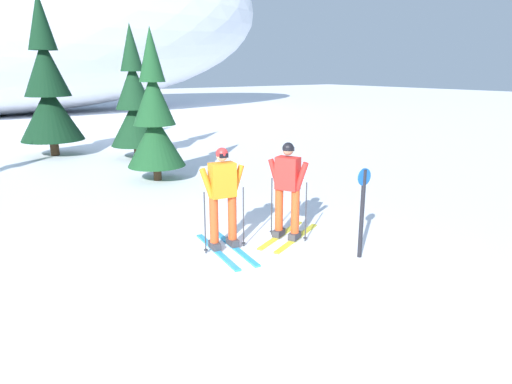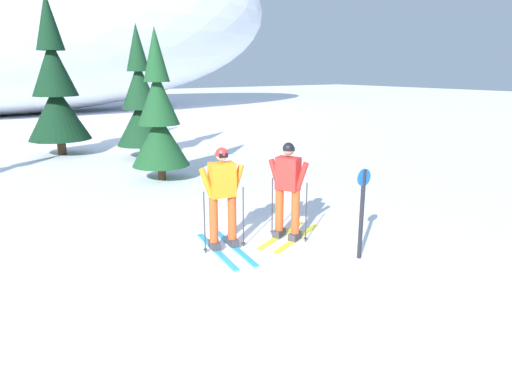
{
  "view_description": "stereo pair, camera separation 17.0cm",
  "coord_description": "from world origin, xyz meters",
  "px_view_note": "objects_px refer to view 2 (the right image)",
  "views": [
    {
      "loc": [
        -3.47,
        -5.47,
        3.02
      ],
      "look_at": [
        0.96,
        0.78,
        0.95
      ],
      "focal_mm": 32.25,
      "sensor_mm": 36.0,
      "label": 1
    },
    {
      "loc": [
        -3.33,
        -5.56,
        3.02
      ],
      "look_at": [
        0.96,
        0.78,
        0.95
      ],
      "focal_mm": 32.25,
      "sensor_mm": 36.0,
      "label": 2
    }
  ],
  "objects_px": {
    "skier_red_jacket": "(288,190)",
    "trail_marker_post": "(362,208)",
    "pine_tree_far_right": "(140,103)",
    "skier_orange_jacket": "(223,197)",
    "pine_tree_center": "(55,89)",
    "pine_tree_center_right": "(159,118)"
  },
  "relations": [
    {
      "from": "skier_red_jacket",
      "to": "pine_tree_far_right",
      "type": "bearing_deg",
      "value": 85.45
    },
    {
      "from": "pine_tree_far_right",
      "to": "trail_marker_post",
      "type": "xyz_separation_m",
      "value": [
        -0.27,
        -10.45,
        -1.01
      ]
    },
    {
      "from": "skier_orange_jacket",
      "to": "pine_tree_far_right",
      "type": "bearing_deg",
      "value": 77.79
    },
    {
      "from": "pine_tree_center_right",
      "to": "trail_marker_post",
      "type": "relative_size",
      "value": 2.72
    },
    {
      "from": "skier_red_jacket",
      "to": "skier_orange_jacket",
      "type": "height_order",
      "value": "skier_red_jacket"
    },
    {
      "from": "pine_tree_far_right",
      "to": "pine_tree_center",
      "type": "bearing_deg",
      "value": 136.36
    },
    {
      "from": "skier_red_jacket",
      "to": "skier_orange_jacket",
      "type": "distance_m",
      "value": 1.22
    },
    {
      "from": "skier_red_jacket",
      "to": "pine_tree_center_right",
      "type": "distance_m",
      "value": 5.67
    },
    {
      "from": "pine_tree_center_right",
      "to": "skier_orange_jacket",
      "type": "bearing_deg",
      "value": -101.88
    },
    {
      "from": "pine_tree_center",
      "to": "pine_tree_center_right",
      "type": "relative_size",
      "value": 1.35
    },
    {
      "from": "trail_marker_post",
      "to": "pine_tree_center",
      "type": "bearing_deg",
      "value": 98.89
    },
    {
      "from": "skier_red_jacket",
      "to": "pine_tree_center_right",
      "type": "bearing_deg",
      "value": 90.62
    },
    {
      "from": "skier_orange_jacket",
      "to": "trail_marker_post",
      "type": "height_order",
      "value": "skier_orange_jacket"
    },
    {
      "from": "skier_orange_jacket",
      "to": "pine_tree_center_right",
      "type": "bearing_deg",
      "value": 78.12
    },
    {
      "from": "pine_tree_center_right",
      "to": "pine_tree_far_right",
      "type": "xyz_separation_m",
      "value": [
        0.78,
        3.48,
        0.16
      ]
    },
    {
      "from": "pine_tree_center",
      "to": "trail_marker_post",
      "type": "relative_size",
      "value": 3.67
    },
    {
      "from": "skier_orange_jacket",
      "to": "trail_marker_post",
      "type": "relative_size",
      "value": 1.19
    },
    {
      "from": "skier_red_jacket",
      "to": "pine_tree_center",
      "type": "distance_m",
      "value": 11.42
    },
    {
      "from": "skier_orange_jacket",
      "to": "pine_tree_far_right",
      "type": "height_order",
      "value": "pine_tree_far_right"
    },
    {
      "from": "skier_orange_jacket",
      "to": "skier_red_jacket",
      "type": "bearing_deg",
      "value": -12.0
    },
    {
      "from": "skier_red_jacket",
      "to": "trail_marker_post",
      "type": "distance_m",
      "value": 1.43
    },
    {
      "from": "pine_tree_center",
      "to": "trail_marker_post",
      "type": "xyz_separation_m",
      "value": [
        1.97,
        -12.59,
        -1.45
      ]
    }
  ]
}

